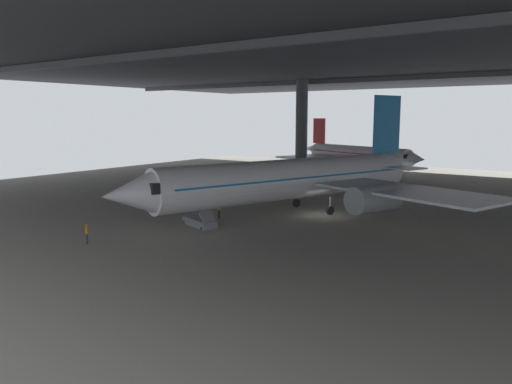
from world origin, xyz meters
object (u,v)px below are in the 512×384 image
at_px(airplane_main, 296,179).
at_px(crew_worker_by_stairs, 219,209).
at_px(crew_worker_near_nose, 87,232).
at_px(boarding_stairs, 199,218).
at_px(airplane_distant, 356,154).

relative_size(airplane_main, crew_worker_by_stairs, 22.24).
bearing_deg(crew_worker_near_nose, boarding_stairs, 73.24).
bearing_deg(crew_worker_by_stairs, crew_worker_near_nose, -100.45).
bearing_deg(crew_worker_by_stairs, airplane_main, 53.96).
distance_m(boarding_stairs, crew_worker_near_nose, 10.39).
xyz_separation_m(boarding_stairs, airplane_distant, (-6.94, 51.84, 2.36)).
xyz_separation_m(airplane_main, crew_worker_by_stairs, (-4.87, -6.70, -2.62)).
bearing_deg(airplane_main, crew_worker_near_nose, -110.04).
height_order(boarding_stairs, airplane_distant, airplane_distant).
height_order(crew_worker_near_nose, crew_worker_by_stairs, crew_worker_by_stairs).
bearing_deg(boarding_stairs, crew_worker_by_stairs, 98.20).
relative_size(crew_worker_by_stairs, airplane_distant, 0.06).
bearing_deg(crew_worker_near_nose, crew_worker_by_stairs, 79.55).
height_order(airplane_main, airplane_distant, airplane_main).
bearing_deg(airplane_distant, crew_worker_near_nose, -86.35).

